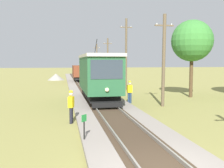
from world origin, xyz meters
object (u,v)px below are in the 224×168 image
(red_tram, at_px, (99,75))
(second_worker, at_px, (130,91))
(trackside_signal_marker, at_px, (84,127))
(freight_car, at_px, (81,72))
(track_worker, at_px, (71,105))
(utility_pole_near_tram, at_px, (164,60))
(gravel_pile, at_px, (56,77))
(utility_pole_distant, at_px, (97,60))
(utility_pole_far, at_px, (108,60))
(utility_pole_mid, at_px, (126,54))
(tree_right_near, at_px, (192,41))

(red_tram, distance_m, second_worker, 2.77)
(second_worker, bearing_deg, trackside_signal_marker, -26.22)
(freight_car, relative_size, second_worker, 2.91)
(track_worker, bearing_deg, second_worker, -109.11)
(utility_pole_near_tram, height_order, gravel_pile, utility_pole_near_tram)
(freight_car, distance_m, gravel_pile, 6.93)
(gravel_pile, xyz_separation_m, second_worker, (6.26, -27.25, 0.41))
(red_tram, relative_size, utility_pole_distant, 1.23)
(red_tram, height_order, trackside_signal_marker, red_tram)
(utility_pole_far, distance_m, gravel_pile, 10.24)
(utility_pole_distant, distance_m, trackside_signal_marker, 45.57)
(utility_pole_mid, bearing_deg, second_worker, -102.00)
(utility_pole_mid, xyz_separation_m, trackside_signal_marker, (-6.36, -19.08, -3.48))
(utility_pole_near_tram, bearing_deg, second_worker, 138.13)
(red_tram, height_order, freight_car, red_tram)
(utility_pole_distant, relative_size, trackside_signal_marker, 5.88)
(gravel_pile, bearing_deg, trackside_signal_marker, -86.98)
(red_tram, xyz_separation_m, utility_pole_far, (4.36, 21.15, 1.37))
(trackside_signal_marker, bearing_deg, track_worker, 96.15)
(utility_pole_far, bearing_deg, freight_car, -174.53)
(gravel_pile, bearing_deg, utility_pole_far, -32.11)
(utility_pole_near_tram, xyz_separation_m, second_worker, (-2.04, 1.83, -2.43))
(utility_pole_near_tram, xyz_separation_m, utility_pole_far, (0.00, 23.87, 0.16))
(utility_pole_near_tram, height_order, second_worker, utility_pole_near_tram)
(freight_car, bearing_deg, red_tram, -89.99)
(trackside_signal_marker, relative_size, tree_right_near, 0.17)
(red_tram, xyz_separation_m, utility_pole_near_tram, (4.36, -2.72, 1.22))
(track_worker, bearing_deg, utility_pole_near_tram, -129.39)
(gravel_pile, height_order, second_worker, second_worker)
(red_tram, height_order, tree_right_near, tree_right_near)
(utility_pole_mid, bearing_deg, freight_car, 109.91)
(utility_pole_near_tram, relative_size, gravel_pile, 2.28)
(utility_pole_far, height_order, second_worker, utility_pole_far)
(utility_pole_near_tram, bearing_deg, trackside_signal_marker, -129.65)
(utility_pole_mid, distance_m, gravel_pile, 19.85)
(utility_pole_mid, distance_m, trackside_signal_marker, 20.41)
(trackside_signal_marker, bearing_deg, red_tram, 79.11)
(gravel_pile, relative_size, track_worker, 1.63)
(utility_pole_far, bearing_deg, utility_pole_mid, -90.00)
(red_tram, height_order, utility_pole_far, utility_pole_far)
(utility_pole_distant, bearing_deg, utility_pole_mid, -90.00)
(utility_pole_mid, xyz_separation_m, utility_pole_distant, (0.00, 25.94, -0.58))
(tree_right_near, bearing_deg, freight_car, 114.60)
(utility_pole_mid, distance_m, utility_pole_distant, 25.95)
(freight_car, relative_size, tree_right_near, 0.74)
(gravel_pile, distance_m, track_worker, 33.18)
(utility_pole_near_tram, distance_m, track_worker, 8.25)
(freight_car, bearing_deg, tree_right_near, -65.40)
(tree_right_near, bearing_deg, utility_pole_mid, 121.80)
(utility_pole_far, relative_size, utility_pole_distant, 1.00)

